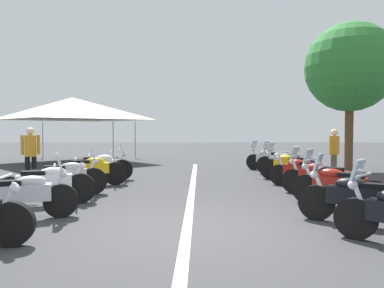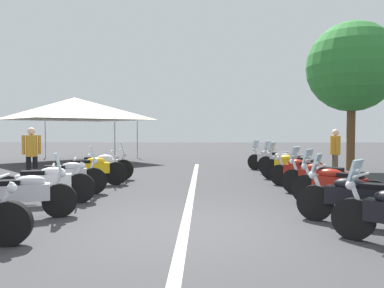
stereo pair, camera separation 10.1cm
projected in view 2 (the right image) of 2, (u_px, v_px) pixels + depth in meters
ground_plane at (184, 230)px, 6.01m from camera, size 80.00×80.00×0.00m
lane_centre_stripe at (191, 195)px, 9.11m from camera, size 16.03×0.16×0.01m
motorcycle_left_row_1 at (22, 194)px, 6.64m from camera, size 0.92×1.90×1.20m
motorcycle_left_row_2 at (45, 183)px, 7.98m from camera, size 0.88×2.08×1.01m
motorcycle_left_row_3 at (66, 176)px, 9.08m from camera, size 0.86×1.99×1.22m
motorcycle_left_row_4 at (90, 170)px, 10.61m from camera, size 0.88×2.11×1.02m
motorcycle_left_row_5 at (101, 166)px, 11.79m from camera, size 0.68×2.15×1.22m
motorcycle_right_row_1 at (359, 199)px, 6.22m from camera, size 1.20×1.93×1.21m
motorcycle_right_row_2 at (338, 185)px, 7.66m from camera, size 1.36×1.70×1.21m
motorcycle_right_row_3 at (322, 178)px, 8.91m from camera, size 1.45×1.73×1.20m
motorcycle_right_row_4 at (302, 172)px, 10.26m from camera, size 1.40×1.61×0.99m
motorcycle_right_row_5 at (291, 166)px, 11.58m from camera, size 1.28×1.81×1.23m
motorcycle_right_row_6 at (286, 162)px, 12.94m from camera, size 1.35×1.86×1.22m
motorcycle_right_row_7 at (270, 159)px, 14.42m from camera, size 1.30×1.69×1.21m
bystander_0 at (32, 151)px, 10.84m from camera, size 0.32×0.47×1.69m
bystander_1 at (335, 150)px, 11.93m from camera, size 0.53×0.32×1.64m
roadside_tree_0 at (352, 67)px, 14.40m from camera, size 3.49×3.49×5.83m
event_tent at (74, 109)px, 18.21m from camera, size 5.87×5.87×3.20m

